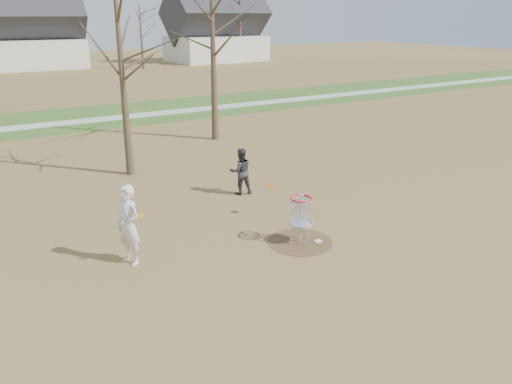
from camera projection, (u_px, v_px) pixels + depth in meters
The scene contains 11 objects.
ground at pixel (300, 242), 13.71m from camera, with size 160.00×160.00×0.00m, color brown.
green_band at pixel (98, 116), 30.61m from camera, with size 160.00×8.00×0.01m, color #2D5119.
footpath at pixel (103, 119), 29.80m from camera, with size 160.00×1.50×0.01m, color #9E9E99.
dirt_circle at pixel (300, 242), 13.71m from camera, with size 1.80×1.80×0.01m, color #47331E.
player_standing at pixel (129, 225), 12.25m from camera, with size 0.74×0.49×2.04m, color silver.
player_throwing at pixel (241, 171), 17.16m from camera, with size 0.79×0.62×1.63m, color #2E2F33.
disc_grounded at pixel (318, 241), 13.72m from camera, with size 0.22×0.22×0.02m, color silver.
discs_in_play at pixel (215, 198), 13.72m from camera, with size 4.62×1.20×0.35m.
disc_golf_basket at pixel (301, 211), 13.40m from camera, with size 0.64×0.64×1.35m.
bare_trees at pixel (66, 22), 41.59m from camera, with size 52.62×44.98×9.00m.
houses_row at pixel (60, 37), 56.94m from camera, with size 56.51×10.01×7.26m.
Camera 1 is at (-7.50, -10.01, 5.90)m, focal length 35.00 mm.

